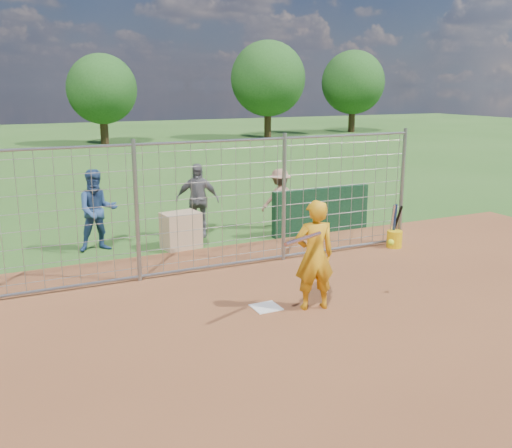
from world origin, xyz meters
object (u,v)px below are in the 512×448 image
equipment_bin (181,230)px  bucket_with_bats (394,237)px  batter (314,255)px  bystander_c (280,199)px  bystander_a (97,211)px  bystander_b (197,200)px

equipment_bin → bucket_with_bats: 4.73m
batter → bucket_with_bats: bearing=-134.8°
batter → bystander_c: (2.01, 4.95, -0.14)m
bystander_a → bucket_with_bats: 6.52m
bystander_c → equipment_bin: 2.91m
bystander_b → equipment_bin: 1.17m
bystander_b → bystander_c: bearing=22.2°
batter → equipment_bin: 4.40m
batter → bystander_b: bearing=-77.0°
bystander_a → equipment_bin: bearing=-18.0°
bucket_with_bats → equipment_bin: bearing=154.9°
batter → bystander_b: batter is taller
bystander_c → bystander_b: bearing=-7.2°
bystander_c → bucket_with_bats: 3.08m
batter → bystander_b: size_ratio=1.02×
bystander_c → bucket_with_bats: size_ratio=1.54×
bystander_c → equipment_bin: bystander_c is taller
bystander_c → equipment_bin: (-2.81, -0.65, -0.35)m
bystander_b → equipment_bin: bearing=-103.4°
batter → bucket_with_bats: (3.48, 2.29, -0.65)m
bystander_b → bucket_with_bats: 4.61m
equipment_bin → bucket_with_bats: size_ratio=0.82×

